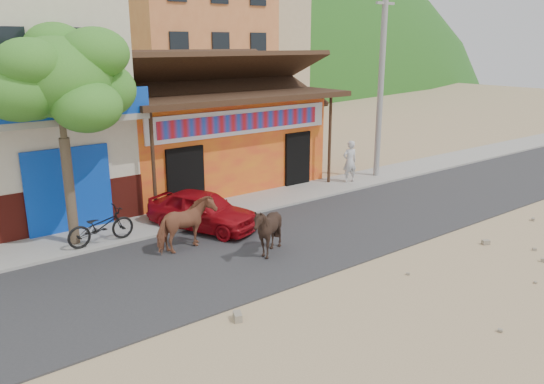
{
  "coord_description": "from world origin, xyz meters",
  "views": [
    {
      "loc": [
        -8.72,
        -8.77,
        5.58
      ],
      "look_at": [
        0.3,
        3.0,
        1.4
      ],
      "focal_mm": 35.0,
      "sensor_mm": 36.0,
      "label": 1
    }
  ],
  "objects_px": {
    "scooter": "(101,226)",
    "pedestrian": "(350,161)",
    "tree": "(64,138)",
    "utility_pole": "(381,80)",
    "cow_tan": "(186,225)",
    "red_car": "(203,210)",
    "cow_dark": "(268,230)"
  },
  "relations": [
    {
      "from": "tree",
      "to": "pedestrian",
      "type": "xyz_separation_m",
      "value": [
        11.07,
        0.1,
        -2.15
      ]
    },
    {
      "from": "tree",
      "to": "pedestrian",
      "type": "relative_size",
      "value": 3.52
    },
    {
      "from": "cow_tan",
      "to": "scooter",
      "type": "height_order",
      "value": "cow_tan"
    },
    {
      "from": "cow_tan",
      "to": "pedestrian",
      "type": "height_order",
      "value": "pedestrian"
    },
    {
      "from": "cow_tan",
      "to": "pedestrian",
      "type": "relative_size",
      "value": 1.0
    },
    {
      "from": "tree",
      "to": "cow_dark",
      "type": "height_order",
      "value": "tree"
    },
    {
      "from": "cow_dark",
      "to": "red_car",
      "type": "relative_size",
      "value": 0.4
    },
    {
      "from": "tree",
      "to": "utility_pole",
      "type": "relative_size",
      "value": 0.75
    },
    {
      "from": "utility_pole",
      "to": "cow_dark",
      "type": "distance_m",
      "value": 10.37
    },
    {
      "from": "tree",
      "to": "pedestrian",
      "type": "bearing_deg",
      "value": 0.52
    },
    {
      "from": "tree",
      "to": "utility_pole",
      "type": "xyz_separation_m",
      "value": [
        12.8,
        0.2,
        1.0
      ]
    },
    {
      "from": "utility_pole",
      "to": "pedestrian",
      "type": "bearing_deg",
      "value": -176.69
    },
    {
      "from": "tree",
      "to": "cow_tan",
      "type": "height_order",
      "value": "tree"
    },
    {
      "from": "scooter",
      "to": "pedestrian",
      "type": "bearing_deg",
      "value": -89.72
    },
    {
      "from": "cow_tan",
      "to": "red_car",
      "type": "bearing_deg",
      "value": -56.07
    },
    {
      "from": "tree",
      "to": "cow_tan",
      "type": "relative_size",
      "value": 3.51
    },
    {
      "from": "cow_dark",
      "to": "red_car",
      "type": "bearing_deg",
      "value": -163.53
    },
    {
      "from": "utility_pole",
      "to": "scooter",
      "type": "height_order",
      "value": "utility_pole"
    },
    {
      "from": "tree",
      "to": "red_car",
      "type": "xyz_separation_m",
      "value": [
        3.6,
        -1.0,
        -2.47
      ]
    },
    {
      "from": "cow_tan",
      "to": "red_car",
      "type": "relative_size",
      "value": 0.48
    },
    {
      "from": "cow_dark",
      "to": "tree",
      "type": "bearing_deg",
      "value": -124.45
    },
    {
      "from": "tree",
      "to": "scooter",
      "type": "bearing_deg",
      "value": -39.81
    },
    {
      "from": "utility_pole",
      "to": "cow_tan",
      "type": "bearing_deg",
      "value": -167.01
    },
    {
      "from": "utility_pole",
      "to": "cow_dark",
      "type": "relative_size",
      "value": 5.58
    },
    {
      "from": "tree",
      "to": "cow_dark",
      "type": "relative_size",
      "value": 4.18
    },
    {
      "from": "cow_tan",
      "to": "cow_dark",
      "type": "relative_size",
      "value": 1.19
    },
    {
      "from": "red_car",
      "to": "scooter",
      "type": "distance_m",
      "value": 3.04
    },
    {
      "from": "tree",
      "to": "cow_tan",
      "type": "xyz_separation_m",
      "value": [
        2.37,
        -2.21,
        -2.36
      ]
    },
    {
      "from": "utility_pole",
      "to": "red_car",
      "type": "distance_m",
      "value": 9.91
    },
    {
      "from": "utility_pole",
      "to": "pedestrian",
      "type": "xyz_separation_m",
      "value": [
        -1.73,
        -0.1,
        -3.15
      ]
    },
    {
      "from": "scooter",
      "to": "pedestrian",
      "type": "xyz_separation_m",
      "value": [
        10.47,
        0.6,
        0.35
      ]
    },
    {
      "from": "tree",
      "to": "red_car",
      "type": "bearing_deg",
      "value": -15.52
    }
  ]
}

